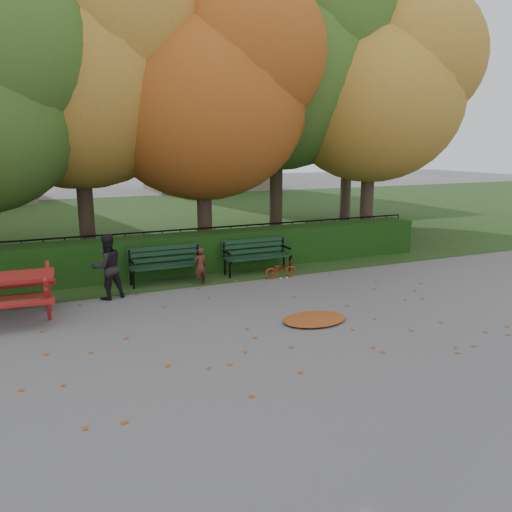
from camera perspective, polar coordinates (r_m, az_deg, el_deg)
name	(u,v)px	position (r m, az deg, el deg)	size (l,w,h in m)	color
ground	(281,323)	(9.54, 2.91, -7.66)	(90.00, 90.00, 0.00)	slate
grass_strip	(140,221)	(22.61, -13.11, 3.92)	(90.00, 90.00, 0.00)	#1C3413
building_right	(210,106)	(38.05, -5.32, 16.66)	(9.00, 6.00, 12.00)	#BBB093
hedge	(207,252)	(13.43, -5.64, 0.51)	(13.00, 0.90, 1.00)	black
iron_fence	(198,245)	(14.17, -6.64, 1.28)	(14.00, 0.04, 1.02)	black
tree_b	(90,64)	(14.98, -18.47, 20.07)	(6.72, 6.40, 8.79)	#33241E
tree_c	(216,89)	(14.86, -4.63, 18.46)	(6.30, 6.00, 8.00)	#33241E
tree_d	(291,60)	(17.36, 4.07, 21.48)	(7.14, 6.80, 9.58)	#33241E
tree_e	(385,88)	(17.43, 14.52, 18.11)	(6.09, 5.80, 8.16)	#33241E
tree_g	(360,92)	(21.73, 11.76, 17.85)	(6.30, 6.00, 8.55)	#33241E
bench_left	(166,262)	(12.33, -10.23, -0.63)	(1.80, 0.57, 0.88)	black
bench_right	(256,253)	(13.07, 0.04, 0.33)	(1.80, 0.57, 0.88)	black
leaf_pile	(314,319)	(9.67, 6.70, -7.17)	(1.27, 0.88, 0.09)	#702F0C
leaf_scatter	(274,318)	(9.80, 2.12, -7.07)	(9.00, 5.70, 0.01)	#702F0C
child	(200,266)	(12.06, -6.37, -1.14)	(0.33, 0.22, 0.90)	#442115
adult	(107,267)	(11.27, -16.63, -1.19)	(0.70, 0.54, 1.43)	black
bicycle	(281,269)	(12.60, 2.84, -1.54)	(0.30, 0.85, 0.45)	#A0230E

